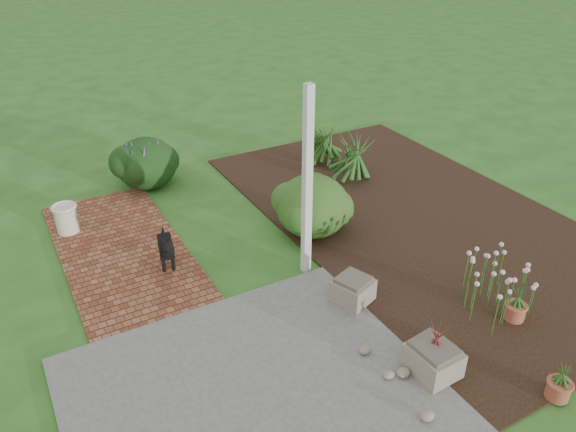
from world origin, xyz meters
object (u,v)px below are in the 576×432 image
stone_trough_near (430,358)px  evergreen_shrub (313,204)px  cream_ceramic_urn (66,219)px  black_dog (166,247)px

stone_trough_near → evergreen_shrub: evergreen_shrub is taller
cream_ceramic_urn → evergreen_shrub: 3.57m
black_dog → evergreen_shrub: bearing=7.9°
black_dog → evergreen_shrub: evergreen_shrub is taller
black_dog → evergreen_shrub: 2.14m
cream_ceramic_urn → stone_trough_near: bearing=-59.6°
black_dog → cream_ceramic_urn: 1.86m
black_dog → cream_ceramic_urn: size_ratio=1.43×
black_dog → cream_ceramic_urn: bearing=133.5°
evergreen_shrub → stone_trough_near: bearing=-97.4°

